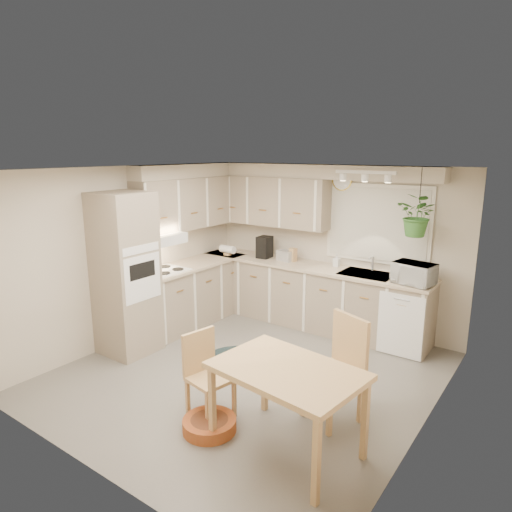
# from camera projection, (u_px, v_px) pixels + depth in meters

# --- Properties ---
(floor) EXTENTS (4.20, 4.20, 0.00)m
(floor) POSITION_uv_depth(u_px,v_px,m) (248.00, 374.00, 5.44)
(floor) COLOR #656259
(floor) RESTS_ON ground
(ceiling) EXTENTS (4.20, 4.20, 0.00)m
(ceiling) POSITION_uv_depth(u_px,v_px,m) (248.00, 169.00, 4.89)
(ceiling) COLOR white
(ceiling) RESTS_ON wall_back
(wall_back) EXTENTS (4.00, 0.04, 2.40)m
(wall_back) POSITION_uv_depth(u_px,v_px,m) (331.00, 246.00, 6.83)
(wall_back) COLOR beige
(wall_back) RESTS_ON floor
(wall_front) EXTENTS (4.00, 0.04, 2.40)m
(wall_front) POSITION_uv_depth(u_px,v_px,m) (86.00, 338.00, 3.50)
(wall_front) COLOR beige
(wall_front) RESTS_ON floor
(wall_left) EXTENTS (0.04, 4.20, 2.40)m
(wall_left) POSITION_uv_depth(u_px,v_px,m) (132.00, 254.00, 6.29)
(wall_left) COLOR beige
(wall_left) RESTS_ON floor
(wall_right) EXTENTS (0.04, 4.20, 2.40)m
(wall_right) POSITION_uv_depth(u_px,v_px,m) (430.00, 313.00, 4.03)
(wall_right) COLOR beige
(wall_right) RESTS_ON floor
(base_cab_left) EXTENTS (0.60, 1.85, 0.90)m
(base_cab_left) POSITION_uv_depth(u_px,v_px,m) (193.00, 294.00, 6.99)
(base_cab_left) COLOR gray
(base_cab_left) RESTS_ON floor
(base_cab_back) EXTENTS (3.60, 0.60, 0.90)m
(base_cab_back) POSITION_uv_depth(u_px,v_px,m) (308.00, 296.00, 6.88)
(base_cab_back) COLOR gray
(base_cab_back) RESTS_ON floor
(counter_left) EXTENTS (0.64, 1.89, 0.04)m
(counter_left) POSITION_uv_depth(u_px,v_px,m) (192.00, 264.00, 6.87)
(counter_left) COLOR tan
(counter_left) RESTS_ON base_cab_left
(counter_back) EXTENTS (3.64, 0.64, 0.04)m
(counter_back) POSITION_uv_depth(u_px,v_px,m) (309.00, 266.00, 6.76)
(counter_back) COLOR tan
(counter_back) RESTS_ON base_cab_back
(oven_stack) EXTENTS (0.65, 0.65, 2.10)m
(oven_stack) POSITION_uv_depth(u_px,v_px,m) (126.00, 274.00, 5.84)
(oven_stack) COLOR gray
(oven_stack) RESTS_ON floor
(wall_oven_face) EXTENTS (0.02, 0.56, 0.58)m
(wall_oven_face) POSITION_uv_depth(u_px,v_px,m) (142.00, 278.00, 5.66)
(wall_oven_face) COLOR white
(wall_oven_face) RESTS_ON oven_stack
(upper_cab_left) EXTENTS (0.35, 2.00, 0.75)m
(upper_cab_left) POSITION_uv_depth(u_px,v_px,m) (190.00, 203.00, 6.84)
(upper_cab_left) COLOR gray
(upper_cab_left) RESTS_ON wall_left
(upper_cab_back) EXTENTS (2.00, 0.35, 0.75)m
(upper_cab_back) POSITION_uv_depth(u_px,v_px,m) (269.00, 201.00, 7.11)
(upper_cab_back) COLOR gray
(upper_cab_back) RESTS_ON wall_back
(soffit_left) EXTENTS (0.30, 2.00, 0.20)m
(soffit_left) POSITION_uv_depth(u_px,v_px,m) (187.00, 171.00, 6.75)
(soffit_left) COLOR beige
(soffit_left) RESTS_ON wall_left
(soffit_back) EXTENTS (3.60, 0.30, 0.20)m
(soffit_back) POSITION_uv_depth(u_px,v_px,m) (317.00, 171.00, 6.57)
(soffit_back) COLOR beige
(soffit_back) RESTS_ON wall_back
(cooktop) EXTENTS (0.52, 0.58, 0.02)m
(cooktop) POSITION_uv_depth(u_px,v_px,m) (165.00, 271.00, 6.41)
(cooktop) COLOR white
(cooktop) RESTS_ON counter_left
(range_hood) EXTENTS (0.40, 0.60, 0.14)m
(range_hood) POSITION_uv_depth(u_px,v_px,m) (162.00, 239.00, 6.31)
(range_hood) COLOR white
(range_hood) RESTS_ON upper_cab_left
(window_blinds) EXTENTS (1.40, 0.02, 1.00)m
(window_blinds) POSITION_uv_depth(u_px,v_px,m) (377.00, 224.00, 6.32)
(window_blinds) COLOR silver
(window_blinds) RESTS_ON wall_back
(window_frame) EXTENTS (1.50, 0.02, 1.10)m
(window_frame) POSITION_uv_depth(u_px,v_px,m) (377.00, 224.00, 6.33)
(window_frame) COLOR silver
(window_frame) RESTS_ON wall_back
(sink) EXTENTS (0.70, 0.48, 0.10)m
(sink) POSITION_uv_depth(u_px,v_px,m) (367.00, 277.00, 6.26)
(sink) COLOR #AFB1B7
(sink) RESTS_ON counter_back
(dishwasher_front) EXTENTS (0.58, 0.02, 0.83)m
(dishwasher_front) POSITION_uv_depth(u_px,v_px,m) (400.00, 326.00, 5.79)
(dishwasher_front) COLOR white
(dishwasher_front) RESTS_ON base_cab_back
(track_light_bar) EXTENTS (0.80, 0.04, 0.04)m
(track_light_bar) POSITION_uv_depth(u_px,v_px,m) (365.00, 172.00, 5.74)
(track_light_bar) COLOR white
(track_light_bar) RESTS_ON ceiling
(wall_clock) EXTENTS (0.30, 0.03, 0.30)m
(wall_clock) POSITION_uv_depth(u_px,v_px,m) (342.00, 180.00, 6.50)
(wall_clock) COLOR #E1C24F
(wall_clock) RESTS_ON wall_back
(dining_table) EXTENTS (1.35, 0.98, 0.79)m
(dining_table) POSITION_uv_depth(u_px,v_px,m) (286.00, 410.00, 3.98)
(dining_table) COLOR tan
(dining_table) RESTS_ON floor
(chair_left) EXTENTS (0.47, 0.47, 0.86)m
(chair_left) POSITION_uv_depth(u_px,v_px,m) (210.00, 377.00, 4.48)
(chair_left) COLOR tan
(chair_left) RESTS_ON floor
(chair_back) EXTENTS (0.63, 0.63, 1.04)m
(chair_back) POSITION_uv_depth(u_px,v_px,m) (332.00, 370.00, 4.42)
(chair_back) COLOR tan
(chair_back) RESTS_ON floor
(braided_rug) EXTENTS (1.25, 0.98, 0.01)m
(braided_rug) POSITION_uv_depth(u_px,v_px,m) (250.00, 362.00, 5.73)
(braided_rug) COLOR black
(braided_rug) RESTS_ON floor
(pet_bed) EXTENTS (0.53, 0.53, 0.12)m
(pet_bed) POSITION_uv_depth(u_px,v_px,m) (210.00, 425.00, 4.33)
(pet_bed) COLOR #A13A20
(pet_bed) RESTS_ON floor
(microwave) EXTENTS (0.53, 0.35, 0.34)m
(microwave) POSITION_uv_depth(u_px,v_px,m) (414.00, 271.00, 5.77)
(microwave) COLOR white
(microwave) RESTS_ON counter_back
(soap_bottle) EXTENTS (0.09, 0.19, 0.09)m
(soap_bottle) POSITION_uv_depth(u_px,v_px,m) (336.00, 264.00, 6.66)
(soap_bottle) COLOR white
(soap_bottle) RESTS_ON counter_back
(hanging_plant) EXTENTS (0.61, 0.65, 0.42)m
(hanging_plant) POSITION_uv_depth(u_px,v_px,m) (418.00, 220.00, 5.62)
(hanging_plant) COLOR #346A2A
(hanging_plant) RESTS_ON ceiling
(coffee_maker) EXTENTS (0.21, 0.25, 0.34)m
(coffee_maker) POSITION_uv_depth(u_px,v_px,m) (265.00, 247.00, 7.18)
(coffee_maker) COLOR black
(coffee_maker) RESTS_ON counter_back
(toaster) EXTENTS (0.28, 0.19, 0.16)m
(toaster) POSITION_uv_depth(u_px,v_px,m) (285.00, 256.00, 7.00)
(toaster) COLOR #AFB1B7
(toaster) RESTS_ON counter_back
(knife_block) EXTENTS (0.11, 0.11, 0.21)m
(knife_block) POSITION_uv_depth(u_px,v_px,m) (293.00, 255.00, 6.95)
(knife_block) COLOR tan
(knife_block) RESTS_ON counter_back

